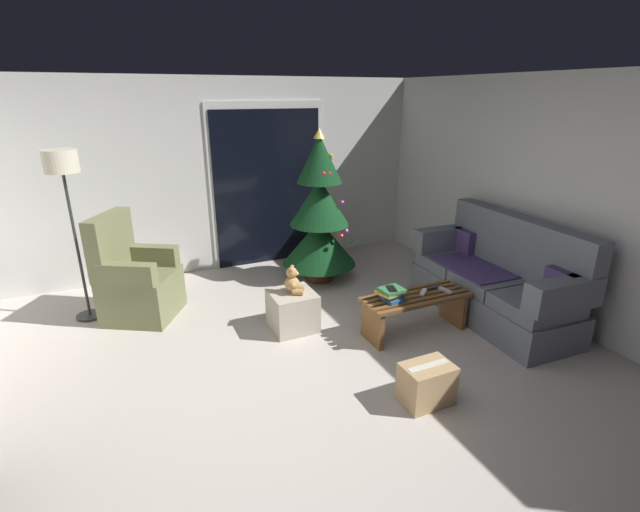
{
  "coord_description": "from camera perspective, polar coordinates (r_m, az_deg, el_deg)",
  "views": [
    {
      "loc": [
        -1.26,
        -2.94,
        2.29
      ],
      "look_at": [
        0.4,
        0.7,
        0.85
      ],
      "focal_mm": 25.41,
      "sensor_mm": 36.0,
      "label": 1
    }
  ],
  "objects": [
    {
      "name": "ground_plane",
      "position": [
        3.93,
        -1.12,
        -15.82
      ],
      "size": [
        7.0,
        7.0,
        0.0
      ],
      "primitive_type": "plane",
      "color": "#BCB2A8"
    },
    {
      "name": "wall_back",
      "position": [
        6.22,
        -12.65,
        9.72
      ],
      "size": [
        5.72,
        0.12,
        2.5
      ],
      "primitive_type": "cube",
      "color": "silver",
      "rests_on": "ground"
    },
    {
      "name": "wall_right",
      "position": [
        5.16,
        29.48,
        5.62
      ],
      "size": [
        0.12,
        6.0,
        2.5
      ],
      "primitive_type": "cube",
      "color": "silver",
      "rests_on": "ground"
    },
    {
      "name": "patio_door_frame",
      "position": [
        6.34,
        -6.58,
        8.88
      ],
      "size": [
        1.6,
        0.02,
        2.2
      ],
      "primitive_type": "cube",
      "color": "silver",
      "rests_on": "ground"
    },
    {
      "name": "patio_door_glass",
      "position": [
        6.33,
        -6.51,
        8.41
      ],
      "size": [
        1.5,
        0.02,
        2.1
      ],
      "primitive_type": "cube",
      "color": "black",
      "rests_on": "ground"
    },
    {
      "name": "couch",
      "position": [
        5.21,
        21.35,
        -2.91
      ],
      "size": [
        0.88,
        1.98,
        1.08
      ],
      "color": "slate",
      "rests_on": "ground"
    },
    {
      "name": "coffee_table",
      "position": [
        4.65,
        11.89,
        -6.4
      ],
      "size": [
        1.1,
        0.4,
        0.41
      ],
      "color": "brown",
      "rests_on": "ground"
    },
    {
      "name": "remote_white",
      "position": [
        4.65,
        12.89,
        -4.45
      ],
      "size": [
        0.15,
        0.14,
        0.02
      ],
      "primitive_type": "cube",
      "rotation": [
        0.0,
        0.0,
        5.43
      ],
      "color": "silver",
      "rests_on": "coffee_table"
    },
    {
      "name": "remote_graphite",
      "position": [
        4.78,
        14.06,
        -3.87
      ],
      "size": [
        0.16,
        0.05,
        0.02
      ],
      "primitive_type": "cube",
      "rotation": [
        0.0,
        0.0,
        1.64
      ],
      "color": "#333338",
      "rests_on": "coffee_table"
    },
    {
      "name": "remote_silver",
      "position": [
        4.75,
        15.53,
        -4.17
      ],
      "size": [
        0.08,
        0.16,
        0.02
      ],
      "primitive_type": "cube",
      "rotation": [
        0.0,
        0.0,
        3.35
      ],
      "color": "#ADADB2",
      "rests_on": "coffee_table"
    },
    {
      "name": "book_stack",
      "position": [
        4.42,
        9.02,
        -4.71
      ],
      "size": [
        0.29,
        0.25,
        0.13
      ],
      "color": "#285684",
      "rests_on": "coffee_table"
    },
    {
      "name": "cell_phone",
      "position": [
        4.37,
        9.02,
        -4.07
      ],
      "size": [
        0.11,
        0.16,
        0.01
      ],
      "primitive_type": "cube",
      "rotation": [
        0.0,
        0.0,
        -0.28
      ],
      "color": "black",
      "rests_on": "book_stack"
    },
    {
      "name": "christmas_tree",
      "position": [
        5.65,
        -0.09,
        5.05
      ],
      "size": [
        0.94,
        0.94,
        1.91
      ],
      "color": "#4C1E19",
      "rests_on": "ground"
    },
    {
      "name": "armchair",
      "position": [
        5.22,
        -22.18,
        -2.96
      ],
      "size": [
        0.94,
        0.93,
        1.13
      ],
      "color": "olive",
      "rests_on": "ground"
    },
    {
      "name": "floor_lamp",
      "position": [
        5.13,
        -29.55,
        8.48
      ],
      "size": [
        0.32,
        0.32,
        1.78
      ],
      "color": "#2D2D30",
      "rests_on": "ground"
    },
    {
      "name": "ottoman",
      "position": [
        4.66,
        -3.48,
        -6.87
      ],
      "size": [
        0.44,
        0.44,
        0.4
      ],
      "primitive_type": "cube",
      "color": "#B2A893",
      "rests_on": "ground"
    },
    {
      "name": "teddy_bear_honey",
      "position": [
        4.52,
        -3.43,
        -3.24
      ],
      "size": [
        0.22,
        0.21,
        0.29
      ],
      "color": "tan",
      "rests_on": "ottoman"
    },
    {
      "name": "cardboard_box_taped_mid_floor",
      "position": [
        3.75,
        13.29,
        -15.39
      ],
      "size": [
        0.39,
        0.27,
        0.33
      ],
      "color": "tan",
      "rests_on": "ground"
    }
  ]
}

